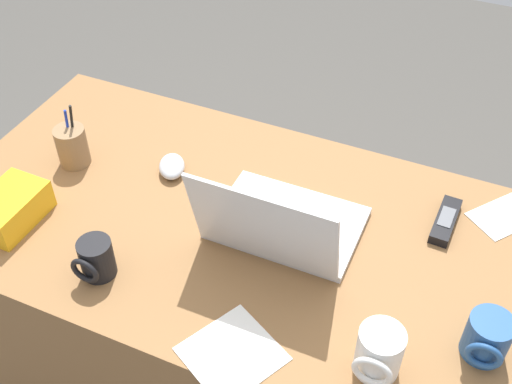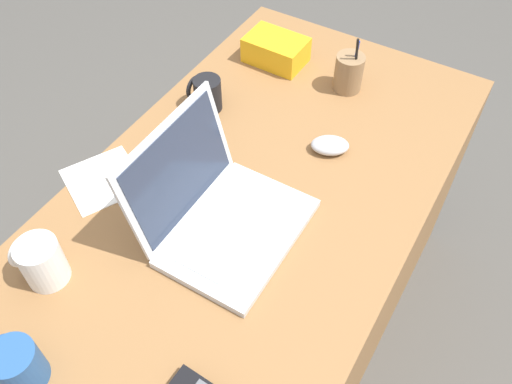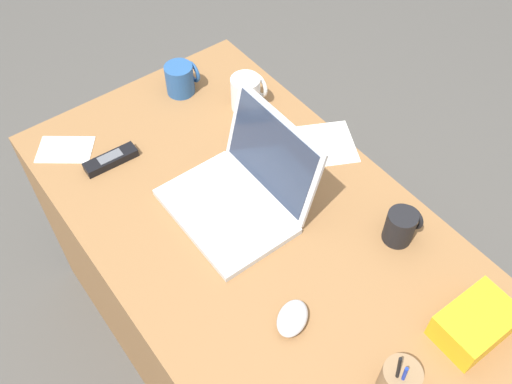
{
  "view_description": "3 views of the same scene",
  "coord_description": "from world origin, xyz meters",
  "px_view_note": "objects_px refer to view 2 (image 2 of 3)",
  "views": [
    {
      "loc": [
        -0.47,
        0.94,
        1.82
      ],
      "look_at": [
        -0.03,
        -0.06,
        0.8
      ],
      "focal_mm": 44.58,
      "sensor_mm": 36.0,
      "label": 1
    },
    {
      "loc": [
        -0.71,
        -0.44,
        1.73
      ],
      "look_at": [
        -0.06,
        -0.05,
        0.84
      ],
      "focal_mm": 38.2,
      "sensor_mm": 36.0,
      "label": 2
    },
    {
      "loc": [
        0.64,
        -0.52,
        1.93
      ],
      "look_at": [
        -0.05,
        0.01,
        0.85
      ],
      "focal_mm": 39.9,
      "sensor_mm": 36.0,
      "label": 3
    }
  ],
  "objects_px": {
    "laptop": "(219,212)",
    "snack_bag": "(276,50)",
    "computer_mouse": "(330,145)",
    "coffee_mug_tall": "(206,94)",
    "coffee_mug_spare": "(17,365)",
    "pen_holder": "(349,73)",
    "coffee_mug_white": "(41,261)"
  },
  "relations": [
    {
      "from": "computer_mouse",
      "to": "coffee_mug_white",
      "type": "relative_size",
      "value": 0.89
    },
    {
      "from": "coffee_mug_white",
      "to": "coffee_mug_spare",
      "type": "distance_m",
      "value": 0.22
    },
    {
      "from": "coffee_mug_white",
      "to": "snack_bag",
      "type": "relative_size",
      "value": 0.62
    },
    {
      "from": "snack_bag",
      "to": "pen_holder",
      "type": "bearing_deg",
      "value": -91.94
    },
    {
      "from": "coffee_mug_tall",
      "to": "coffee_mug_spare",
      "type": "height_order",
      "value": "coffee_mug_spare"
    },
    {
      "from": "pen_holder",
      "to": "snack_bag",
      "type": "xyz_separation_m",
      "value": [
        0.01,
        0.24,
        -0.02
      ]
    },
    {
      "from": "coffee_mug_white",
      "to": "coffee_mug_tall",
      "type": "height_order",
      "value": "coffee_mug_white"
    },
    {
      "from": "coffee_mug_white",
      "to": "pen_holder",
      "type": "height_order",
      "value": "pen_holder"
    },
    {
      "from": "laptop",
      "to": "snack_bag",
      "type": "relative_size",
      "value": 1.95
    },
    {
      "from": "coffee_mug_white",
      "to": "snack_bag",
      "type": "xyz_separation_m",
      "value": [
        0.89,
        -0.04,
        -0.02
      ]
    },
    {
      "from": "coffee_mug_tall",
      "to": "snack_bag",
      "type": "xyz_separation_m",
      "value": [
        0.28,
        -0.06,
        -0.01
      ]
    },
    {
      "from": "computer_mouse",
      "to": "pen_holder",
      "type": "bearing_deg",
      "value": -13.25
    },
    {
      "from": "laptop",
      "to": "snack_bag",
      "type": "xyz_separation_m",
      "value": [
        0.6,
        0.2,
        -0.01
      ]
    },
    {
      "from": "computer_mouse",
      "to": "coffee_mug_white",
      "type": "distance_m",
      "value": 0.72
    },
    {
      "from": "snack_bag",
      "to": "coffee_mug_tall",
      "type": "bearing_deg",
      "value": 168.43
    },
    {
      "from": "pen_holder",
      "to": "computer_mouse",
      "type": "bearing_deg",
      "value": -164.92
    },
    {
      "from": "computer_mouse",
      "to": "pen_holder",
      "type": "distance_m",
      "value": 0.26
    },
    {
      "from": "coffee_mug_tall",
      "to": "snack_bag",
      "type": "distance_m",
      "value": 0.28
    },
    {
      "from": "laptop",
      "to": "coffee_mug_tall",
      "type": "distance_m",
      "value": 0.41
    },
    {
      "from": "laptop",
      "to": "snack_bag",
      "type": "height_order",
      "value": "laptop"
    },
    {
      "from": "coffee_mug_spare",
      "to": "snack_bag",
      "type": "relative_size",
      "value": 0.57
    },
    {
      "from": "coffee_mug_white",
      "to": "coffee_mug_tall",
      "type": "relative_size",
      "value": 1.17
    },
    {
      "from": "laptop",
      "to": "coffee_mug_tall",
      "type": "relative_size",
      "value": 3.64
    },
    {
      "from": "pen_holder",
      "to": "snack_bag",
      "type": "relative_size",
      "value": 1.0
    },
    {
      "from": "laptop",
      "to": "computer_mouse",
      "type": "relative_size",
      "value": 3.51
    },
    {
      "from": "laptop",
      "to": "pen_holder",
      "type": "relative_size",
      "value": 1.95
    },
    {
      "from": "coffee_mug_spare",
      "to": "coffee_mug_tall",
      "type": "bearing_deg",
      "value": 9.51
    },
    {
      "from": "laptop",
      "to": "snack_bag",
      "type": "distance_m",
      "value": 0.63
    },
    {
      "from": "laptop",
      "to": "computer_mouse",
      "type": "height_order",
      "value": "laptop"
    },
    {
      "from": "pen_holder",
      "to": "snack_bag",
      "type": "bearing_deg",
      "value": 88.06
    },
    {
      "from": "pen_holder",
      "to": "coffee_mug_spare",
      "type": "bearing_deg",
      "value": 171.5
    },
    {
      "from": "computer_mouse",
      "to": "coffee_mug_spare",
      "type": "xyz_separation_m",
      "value": [
        -0.82,
        0.23,
        0.03
      ]
    }
  ]
}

